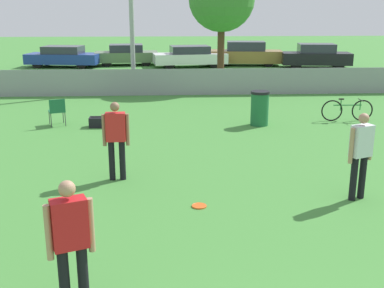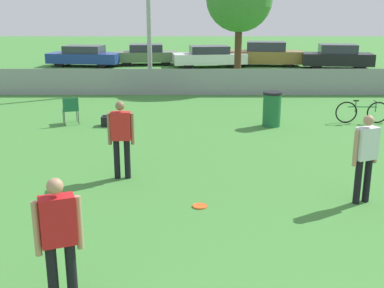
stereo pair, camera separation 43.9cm
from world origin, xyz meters
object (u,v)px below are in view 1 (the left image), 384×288
parked_car_blue (63,57)px  parked_car_tan (246,54)px  player_defender_red (116,136)px  parked_car_white (190,56)px  bicycle_sideline (347,110)px  parked_car_dark (316,56)px  parked_car_olive (126,55)px  player_thrower_red (71,238)px  folding_chair_sideline (57,110)px  player_receiver_white (361,150)px  frisbee_disc (199,206)px  gear_bag_sideline (101,122)px  trash_bin (260,108)px

parked_car_blue → parked_car_tan: size_ratio=0.98×
player_defender_red → parked_car_white: bearing=81.1°
bicycle_sideline → parked_car_dark: size_ratio=0.40×
parked_car_white → bicycle_sideline: bearing=-81.1°
player_defender_red → parked_car_olive: bearing=92.2°
player_thrower_red → folding_chair_sideline: 9.91m
player_receiver_white → parked_car_blue: bearing=91.4°
frisbee_disc → player_receiver_white: bearing=4.1°
gear_bag_sideline → parked_car_tan: 17.43m
player_defender_red → parked_car_dark: size_ratio=0.40×
parked_car_white → parked_car_dark: 7.67m
folding_chair_sideline → gear_bag_sideline: (1.35, -0.21, -0.35)m
trash_bin → gear_bag_sideline: bearing=179.5°
parked_car_tan → player_defender_red: bearing=-99.6°
frisbee_disc → parked_car_tan: 22.70m
folding_chair_sideline → parked_car_tan: parked_car_tan is taller
parked_car_dark → parked_car_olive: bearing=176.9°
player_defender_red → parked_car_white: 20.16m
parked_car_blue → folding_chair_sideline: bearing=-71.5°
frisbee_disc → gear_bag_sideline: bearing=112.4°
parked_car_blue → parked_car_white: 7.76m
player_thrower_red → parked_car_tan: (6.19, 25.34, -0.26)m
parked_car_white → parked_car_dark: size_ratio=1.09×
player_defender_red → bicycle_sideline: bearing=35.0°
bicycle_sideline → parked_car_tan: size_ratio=0.36×
player_thrower_red → frisbee_disc: bearing=39.8°
player_receiver_white → player_thrower_red: bearing=-168.3°
player_receiver_white → parked_car_tan: size_ratio=0.36×
player_thrower_red → parked_car_white: bearing=62.7°
player_defender_red → trash_bin: bearing=48.4°
player_thrower_red → gear_bag_sideline: (-0.90, 9.42, -0.82)m
player_thrower_red → parked_car_blue: 25.58m
bicycle_sideline → parked_car_blue: parked_car_blue is taller
bicycle_sideline → folding_chair_sideline: bearing=-177.5°
player_receiver_white → parked_car_white: player_receiver_white is taller
player_defender_red → frisbee_disc: size_ratio=6.06×
folding_chair_sideline → gear_bag_sideline: size_ratio=1.27×
parked_car_white → player_defender_red: bearing=-104.6°
player_defender_red → parked_car_blue: size_ratio=0.37×
player_thrower_red → parked_car_dark: player_thrower_red is taller
player_defender_red → folding_chair_sideline: player_defender_red is taller
gear_bag_sideline → parked_car_dark: parked_car_dark is taller
player_receiver_white → gear_bag_sideline: size_ratio=2.50×
parked_car_tan → parked_car_olive: bearing=-177.7°
folding_chair_sideline → trash_bin: 6.28m
folding_chair_sideline → parked_car_tan: size_ratio=0.18×
folding_chair_sideline → bicycle_sideline: 9.22m
gear_bag_sideline → parked_car_blue: bearing=105.1°
player_receiver_white → trash_bin: (-0.73, 6.07, -0.43)m
gear_bag_sideline → trash_bin: bearing=-0.5°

